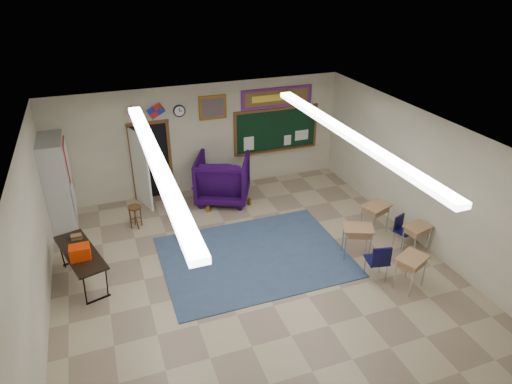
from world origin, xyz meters
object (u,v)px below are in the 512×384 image
object	(u,v)px
student_desk_front_right	(375,217)
student_desk_front_left	(357,240)
wingback_armchair	(223,178)
folding_table	(83,265)
wooden_stool	(136,216)

from	to	relation	value
student_desk_front_right	student_desk_front_left	bearing A→B (deg)	-161.89
wingback_armchair	folding_table	distance (m)	4.40
student_desk_front_left	folding_table	bearing A→B (deg)	-168.61
wooden_stool	student_desk_front_left	bearing A→B (deg)	-33.71
folding_table	wingback_armchair	bearing A→B (deg)	17.24
student_desk_front_left	wooden_stool	size ratio (longest dim) A/B	1.34
folding_table	student_desk_front_right	bearing A→B (deg)	-20.17
folding_table	wooden_stool	world-z (taller)	folding_table
student_desk_front_right	folding_table	xyz separation A→B (m)	(-6.56, 0.43, -0.03)
wooden_stool	wingback_armchair	bearing A→B (deg)	15.34
folding_table	wooden_stool	bearing A→B (deg)	38.46
student_desk_front_left	student_desk_front_right	xyz separation A→B (m)	(0.93, 0.72, -0.01)
wingback_armchair	student_desk_front_right	world-z (taller)	wingback_armchair
wingback_armchair	student_desk_front_left	xyz separation A→B (m)	(1.98, -3.59, -0.20)
wooden_stool	folding_table	bearing A→B (deg)	-125.15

